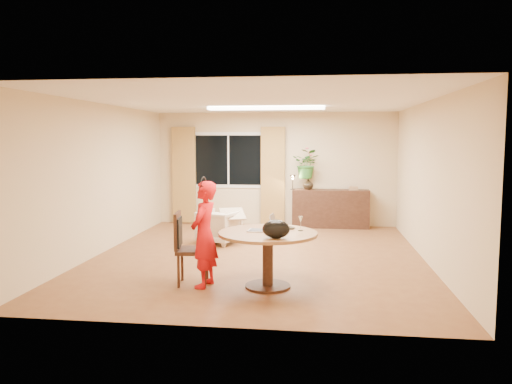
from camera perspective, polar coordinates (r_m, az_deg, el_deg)
floor at (r=8.54m, az=0.27°, el=-7.36°), size 6.50×6.50×0.00m
ceiling at (r=8.34m, az=0.28°, el=10.30°), size 6.50×6.50×0.00m
wall_back at (r=11.57m, az=2.22°, el=2.65°), size 5.50×0.00×5.50m
wall_left at (r=9.09m, az=-17.21°, el=1.48°), size 0.00×6.50×6.50m
wall_right at (r=8.46m, az=19.10°, el=1.10°), size 0.00×6.50×6.50m
window at (r=11.68m, az=-3.17°, el=3.66°), size 1.70×0.03×1.30m
curtain_left at (r=11.86m, az=-8.22°, el=1.93°), size 0.55×0.08×2.25m
curtain_right at (r=11.49m, az=1.93°, el=1.85°), size 0.55×0.08×2.25m
ceiling_panel at (r=9.52m, az=1.16°, el=9.55°), size 2.20×0.35×0.05m
dining_table at (r=6.68m, az=1.36°, el=-5.95°), size 1.32×1.32×0.75m
dining_chair at (r=6.90m, az=-7.22°, el=-6.41°), size 0.53×0.50×1.00m
child at (r=6.73m, az=-5.94°, el=-4.83°), size 0.57×0.42×1.43m
laptop at (r=6.69m, az=0.62°, el=-3.46°), size 0.39×0.28×0.25m
tumbler at (r=6.95m, az=2.39°, el=-3.63°), size 0.10×0.10×0.12m
wine_glass at (r=6.75m, az=5.13°, el=-3.59°), size 0.09×0.09×0.20m
pot_lid at (r=6.92m, az=3.64°, el=-4.05°), size 0.22×0.22×0.03m
handbag at (r=6.21m, az=2.30°, el=-4.27°), size 0.38×0.27×0.23m
armchair at (r=9.58m, az=-4.23°, el=-3.98°), size 0.87×0.89×0.64m
throw at (r=9.46m, az=-2.72°, el=-2.05°), size 0.60×0.66×0.03m
sideboard at (r=11.37m, az=8.50°, el=-1.89°), size 1.71×0.42×0.85m
vase at (r=11.31m, az=5.99°, el=0.92°), size 0.26×0.26×0.25m
bouquet at (r=11.28m, az=5.84°, el=3.22°), size 0.71×0.65×0.66m
book_stack at (r=11.34m, az=11.09°, el=0.43°), size 0.24×0.20×0.08m
desk_lamp at (r=11.27m, az=4.21°, el=1.16°), size 0.18×0.18×0.34m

